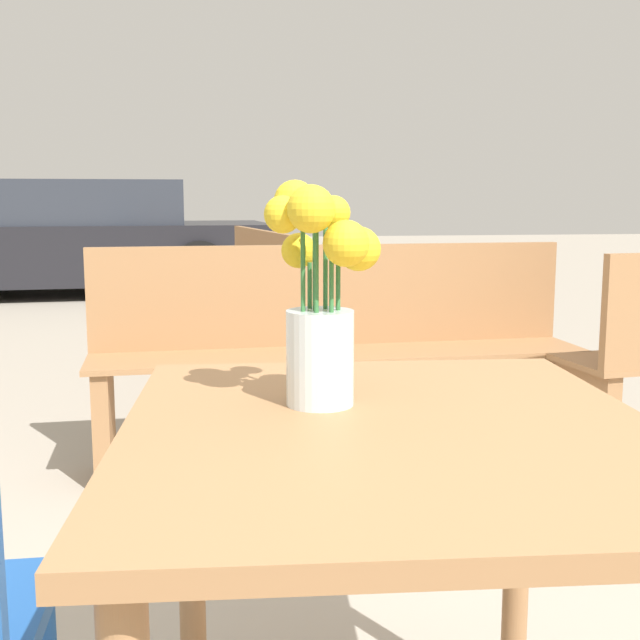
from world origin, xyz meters
name	(u,v)px	position (x,y,z in m)	size (l,w,h in m)	color
table_front	(390,498)	(0.00, 0.00, 0.61)	(0.81, 0.91, 0.72)	#9E7047
flower_vase	(321,306)	(-0.08, 0.11, 0.88)	(0.18, 0.16, 0.34)	silver
bench_near	(337,342)	(0.27, 1.99, 0.47)	(1.91, 0.43, 0.85)	#9E7047
bench_far	(250,300)	(0.03, 3.45, 0.46)	(0.58, 1.58, 0.85)	#9E7047
parked_car	(75,240)	(-1.55, 7.92, 0.58)	(4.22, 1.98, 1.21)	black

